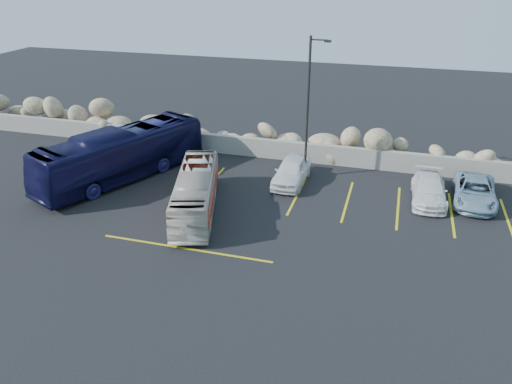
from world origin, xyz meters
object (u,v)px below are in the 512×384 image
(lamppost, at_px, (309,105))
(car_a, at_px, (291,171))
(car_c, at_px, (429,190))
(car_d, at_px, (475,191))
(tour_coach, at_px, (121,154))
(vintage_bus, at_px, (196,192))

(lamppost, height_order, car_a, lamppost)
(car_c, bearing_deg, car_d, 9.81)
(car_c, bearing_deg, lamppost, 168.16)
(car_d, bearing_deg, lamppost, 178.30)
(tour_coach, relative_size, car_c, 2.49)
(lamppost, xyz_separation_m, car_d, (9.09, -0.79, -3.67))
(car_c, bearing_deg, tour_coach, -175.31)
(car_c, distance_m, car_d, 2.34)
(lamppost, xyz_separation_m, car_c, (6.80, -1.24, -3.68))
(vintage_bus, relative_size, car_d, 1.69)
(tour_coach, height_order, car_c, tour_coach)
(lamppost, xyz_separation_m, vintage_bus, (-4.47, -5.79, -3.24))
(car_a, height_order, car_d, car_a)
(car_a, bearing_deg, tour_coach, -166.85)
(vintage_bus, relative_size, tour_coach, 0.72)
(tour_coach, bearing_deg, car_a, 35.80)
(lamppost, bearing_deg, tour_coach, -163.12)
(vintage_bus, distance_m, car_d, 14.46)
(car_d, bearing_deg, vintage_bus, -156.51)
(car_a, distance_m, car_c, 7.45)
(lamppost, height_order, car_d, lamppost)
(lamppost, relative_size, car_a, 1.94)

